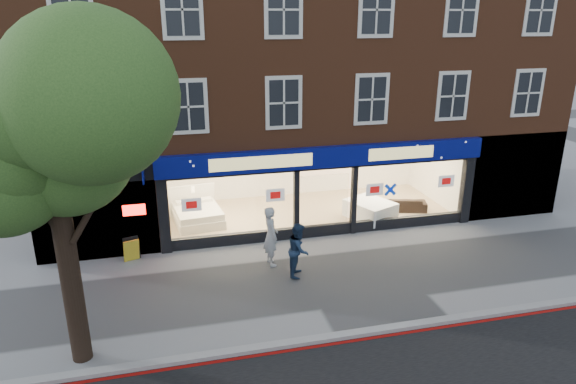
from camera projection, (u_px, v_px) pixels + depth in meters
name	position (u px, v px, depth m)	size (l,w,h in m)	color
ground	(355.00, 275.00, 15.51)	(120.00, 120.00, 0.00)	gray
kerb_line	(400.00, 334.00, 12.67)	(60.00, 0.10, 0.01)	#8C0A07
kerb_stone	(397.00, 327.00, 12.83)	(60.00, 0.25, 0.12)	gray
showroom_floor	(308.00, 212.00, 20.31)	(11.00, 4.50, 0.10)	tan
building	(297.00, 36.00, 19.67)	(19.00, 8.26, 10.30)	brown
street_tree	(47.00, 149.00, 10.16)	(4.00, 3.20, 6.60)	black
display_bed	(197.00, 214.00, 19.13)	(1.94, 2.26, 1.17)	#EFE5D0
bedside_table	(193.00, 206.00, 20.01)	(0.45, 0.45, 0.55)	brown
mattress_stack	(370.00, 210.00, 19.51)	(1.90, 2.08, 0.66)	white
sofa	(403.00, 204.00, 20.31)	(1.79, 0.70, 0.52)	black
a_board	(132.00, 249.00, 16.35)	(0.50, 0.32, 0.76)	gold
pedestrian_grey	(271.00, 236.00, 15.91)	(0.70, 0.46, 1.92)	#AAAEB2
pedestrian_blue	(299.00, 249.00, 15.29)	(0.81, 0.63, 1.67)	#182944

